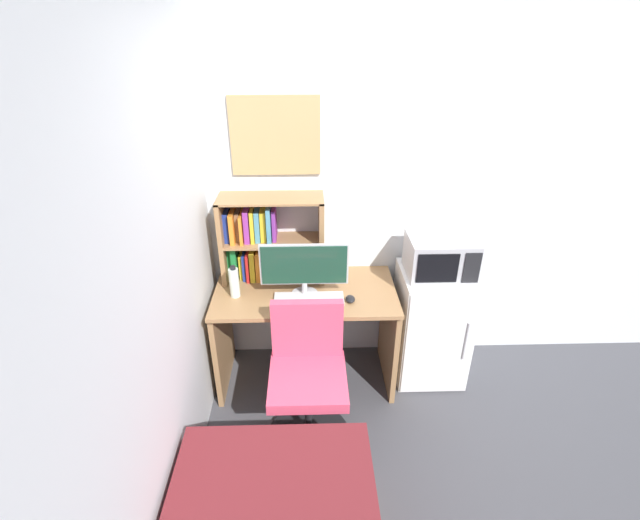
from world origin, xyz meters
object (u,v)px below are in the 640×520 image
(mini_fridge, at_px, (431,325))
(desk_chair, at_px, (308,385))
(hutch_bookshelf, at_px, (259,237))
(monitor, at_px, (304,267))
(microwave, at_px, (440,256))
(water_bottle, at_px, (234,282))
(keyboard, at_px, (309,299))
(computer_mouse, at_px, (350,299))
(wall_corkboard, at_px, (275,136))

(mini_fridge, xyz_separation_m, desk_chair, (-0.91, -0.57, -0.02))
(hutch_bookshelf, distance_m, monitor, 0.42)
(mini_fridge, distance_m, microwave, 0.57)
(mini_fridge, height_order, microwave, microwave)
(hutch_bookshelf, xyz_separation_m, water_bottle, (-0.15, -0.27, -0.21))
(water_bottle, bearing_deg, keyboard, -7.55)
(water_bottle, height_order, microwave, microwave)
(keyboard, distance_m, water_bottle, 0.50)
(computer_mouse, height_order, mini_fridge, mini_fridge)
(hutch_bookshelf, height_order, desk_chair, hutch_bookshelf)
(monitor, bearing_deg, keyboard, -65.59)
(water_bottle, bearing_deg, microwave, 4.57)
(water_bottle, height_order, mini_fridge, water_bottle)
(monitor, relative_size, water_bottle, 2.55)
(hutch_bookshelf, distance_m, microwave, 1.25)
(microwave, bearing_deg, wall_corkboard, 166.43)
(keyboard, height_order, computer_mouse, computer_mouse)
(wall_corkboard, bearing_deg, mini_fridge, -13.72)
(computer_mouse, bearing_deg, water_bottle, 173.74)
(hutch_bookshelf, xyz_separation_m, microwave, (1.23, -0.16, -0.09))
(monitor, xyz_separation_m, mini_fridge, (0.92, 0.11, -0.56))
(desk_chair, bearing_deg, water_bottle, 135.71)
(monitor, bearing_deg, desk_chair, -88.13)
(microwave, xyz_separation_m, desk_chair, (-0.91, -0.58, -0.58))
(hutch_bookshelf, bearing_deg, desk_chair, -65.85)
(desk_chair, bearing_deg, monitor, 91.87)
(microwave, bearing_deg, keyboard, -168.88)
(monitor, relative_size, mini_fridge, 0.67)
(computer_mouse, distance_m, mini_fridge, 0.74)
(computer_mouse, xyz_separation_m, desk_chair, (-0.28, -0.38, -0.38))
(monitor, height_order, keyboard, monitor)
(hutch_bookshelf, xyz_separation_m, desk_chair, (0.33, -0.73, -0.67))
(mini_fridge, height_order, wall_corkboard, wall_corkboard)
(computer_mouse, relative_size, wall_corkboard, 0.15)
(computer_mouse, xyz_separation_m, microwave, (0.62, 0.19, 0.21))
(water_bottle, bearing_deg, desk_chair, -44.29)
(monitor, xyz_separation_m, water_bottle, (-0.46, 0.00, -0.11))
(monitor, distance_m, computer_mouse, 0.37)
(keyboard, bearing_deg, computer_mouse, -3.93)
(keyboard, xyz_separation_m, water_bottle, (-0.49, 0.06, 0.10))
(water_bottle, distance_m, desk_chair, 0.82)
(mini_fridge, xyz_separation_m, wall_corkboard, (-1.10, 0.27, 1.32))
(hutch_bookshelf, distance_m, water_bottle, 0.37)
(microwave, bearing_deg, mini_fridge, -90.14)
(hutch_bookshelf, distance_m, wall_corkboard, 0.68)
(computer_mouse, distance_m, microwave, 0.68)
(keyboard, height_order, microwave, microwave)
(water_bottle, height_order, desk_chair, water_bottle)
(water_bottle, relative_size, mini_fridge, 0.26)
(mini_fridge, bearing_deg, computer_mouse, -162.89)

